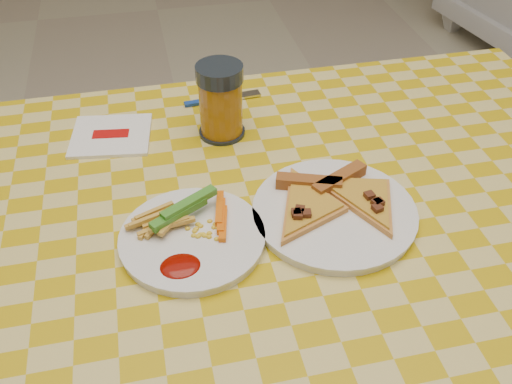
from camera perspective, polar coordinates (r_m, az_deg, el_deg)
The scene contains 8 objects.
table at distance 0.87m, azimuth 0.30°, elevation -7.01°, with size 1.28×0.88×0.76m.
plate_left at distance 0.80m, azimuth -6.37°, elevation -4.74°, with size 0.20×0.20×0.01m, color white.
plate_right at distance 0.84m, azimuth 7.82°, elevation -2.13°, with size 0.23×0.23×0.01m, color white.
fries_veggies at distance 0.80m, azimuth -7.20°, elevation -3.27°, with size 0.16×0.15×0.04m.
pizza_slices at distance 0.84m, azimuth 7.76°, elevation -0.74°, with size 0.27×0.22×0.02m.
drink_glass at distance 0.97m, azimuth -3.55°, elevation 9.01°, with size 0.08×0.08×0.13m.
napkin at distance 1.02m, azimuth -14.29°, elevation 5.51°, with size 0.15×0.14×0.01m.
fork at distance 1.10m, azimuth -3.25°, elevation 9.33°, with size 0.15×0.03×0.01m.
Camera 1 is at (-0.13, -0.58, 1.32)m, focal length 40.00 mm.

